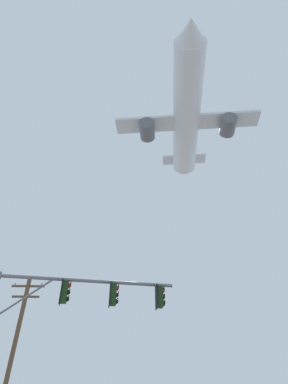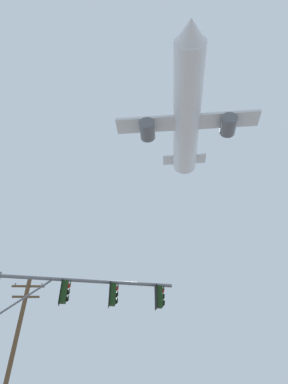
{
  "view_description": "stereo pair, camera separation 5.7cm",
  "coord_description": "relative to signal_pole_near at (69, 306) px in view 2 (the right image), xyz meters",
  "views": [
    {
      "loc": [
        -0.4,
        -4.02,
        1.29
      ],
      "look_at": [
        0.16,
        15.78,
        15.48
      ],
      "focal_mm": 27.5,
      "sensor_mm": 36.0,
      "label": 1
    },
    {
      "loc": [
        -0.34,
        -4.02,
        1.29
      ],
      "look_at": [
        0.16,
        15.78,
        15.48
      ],
      "focal_mm": 27.5,
      "sensor_mm": 36.0,
      "label": 2
    }
  ],
  "objects": [
    {
      "name": "signal_pole_near",
      "position": [
        0.0,
        0.0,
        0.0
      ],
      "size": [
        7.48,
        1.34,
        5.74
      ],
      "color": "slate",
      "rests_on": "ground"
    },
    {
      "name": "airplane",
      "position": [
        10.45,
        18.61,
        34.28
      ],
      "size": [
        23.18,
        30.01,
        8.17
      ],
      "color": "white"
    },
    {
      "name": "utility_pole",
      "position": [
        -4.62,
        7.55,
        -0.12
      ],
      "size": [
        2.2,
        0.28,
        8.21
      ],
      "color": "brown",
      "rests_on": "ground"
    }
  ]
}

